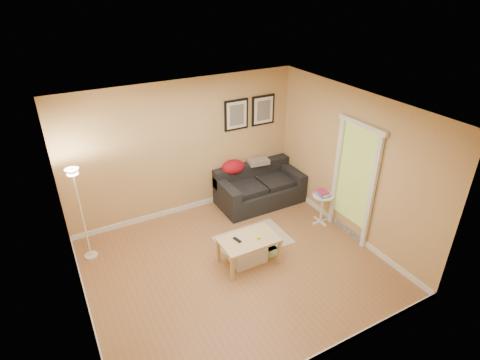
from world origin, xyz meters
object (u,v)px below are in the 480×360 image
at_px(sofa, 260,186).
at_px(coffee_table, 249,251).
at_px(side_table, 322,209).
at_px(floor_lamp, 83,217).
at_px(storage_bin, 247,252).
at_px(book_stack, 323,193).

height_order(sofa, coffee_table, sofa).
xyz_separation_m(side_table, floor_lamp, (-4.02, 1.04, 0.48)).
distance_m(sofa, storage_bin, 1.88).
relative_size(sofa, side_table, 2.84).
height_order(coffee_table, book_stack, book_stack).
relative_size(sofa, book_stack, 6.43).
height_order(book_stack, floor_lamp, floor_lamp).
relative_size(coffee_table, side_table, 1.55).
relative_size(book_stack, floor_lamp, 0.16).
xyz_separation_m(side_table, book_stack, (-0.01, 0.01, 0.34)).
distance_m(sofa, book_stack, 1.35).
relative_size(coffee_table, book_stack, 3.52).
bearing_deg(floor_lamp, side_table, -14.52).
bearing_deg(coffee_table, floor_lamp, 157.80).
bearing_deg(floor_lamp, storage_bin, -30.97).
bearing_deg(floor_lamp, sofa, 2.35).
xyz_separation_m(coffee_table, floor_lamp, (-2.25, 1.39, 0.54)).
relative_size(sofa, floor_lamp, 1.04).
distance_m(sofa, floor_lamp, 3.41).
distance_m(storage_bin, floor_lamp, 2.69).
distance_m(coffee_table, book_stack, 1.84).
height_order(storage_bin, book_stack, book_stack).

